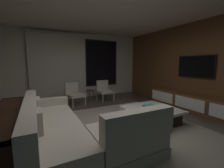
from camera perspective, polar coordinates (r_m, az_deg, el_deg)
The scene contains 13 objects.
floor at distance 3.28m, azimuth 0.37°, elevation -18.21°, with size 9.20×9.20×0.00m, color #473D33.
back_wall_with_window at distance 6.36m, azimuth -15.54°, elevation 6.73°, with size 6.60×0.30×2.70m.
media_wall at distance 5.14m, azimuth 32.39°, elevation 5.65°, with size 0.12×7.80×2.70m.
area_rug at distance 3.36m, azimuth 6.75°, elevation -17.46°, with size 3.20×3.80×0.01m, color gray.
sectional_couch at distance 2.76m, azimuth -15.58°, elevation -17.10°, with size 1.98×2.50×0.82m.
coffee_table at distance 3.84m, azimuth 14.83°, elevation -11.47°, with size 1.16×1.16×0.36m.
book_stack_on_coffee_table at distance 3.83m, azimuth 14.10°, elevation -8.19°, with size 0.29×0.21×0.07m.
accent_chair_near_window at distance 5.80m, azimuth -3.01°, elevation -2.11°, with size 0.58×0.59×0.78m.
accent_chair_by_curtain at distance 5.32m, azimuth -14.44°, elevation -3.27°, with size 0.68×0.69×0.78m.
side_stool at distance 5.57m, azimuth -8.27°, elevation -3.23°, with size 0.32×0.32×0.46m.
media_console at distance 5.06m, azimuth 29.28°, elevation -6.72°, with size 0.46×3.10×0.52m.
mounted_tv at distance 5.18m, azimuth 29.39°, elevation 5.87°, with size 0.05×1.15×0.66m.
console_table_behind_couch at distance 2.82m, azimuth -35.37°, elevation -15.04°, with size 0.40×2.10×0.74m.
Camera 1 is at (-1.37, -2.61, 1.45)m, focal length 23.79 mm.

